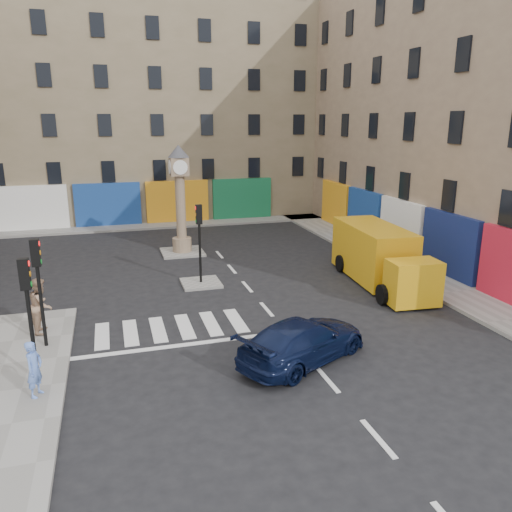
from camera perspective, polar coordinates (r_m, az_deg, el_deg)
name	(u,v)px	position (r m, az deg, el deg)	size (l,w,h in m)	color
ground	(302,351)	(17.21, 5.34, -10.77)	(120.00, 120.00, 0.00)	black
sidewalk_right	(380,255)	(29.31, 13.97, 0.07)	(2.60, 30.00, 0.15)	gray
sidewalk_far	(138,226)	(37.31, -13.29, 3.33)	(32.00, 2.40, 0.15)	gray
island_near	(201,283)	(23.85, -6.31, -3.09)	(1.80, 1.80, 0.12)	gray
island_far	(182,252)	(29.54, -8.41, 0.45)	(2.40, 2.40, 0.12)	gray
building_right	(489,112)	(32.05, 25.04, 14.73)	(10.00, 30.00, 16.00)	#957D61
building_far	(127,107)	(42.36, -14.53, 16.12)	(32.00, 10.00, 17.00)	#857358
traffic_light_left_near	(28,301)	(15.51, -24.63, -4.65)	(0.28, 0.22, 3.70)	black
traffic_light_left_far	(38,276)	(17.78, -23.64, -2.10)	(0.28, 0.22, 3.70)	black
traffic_light_island	(199,231)	(23.18, -6.49, 2.86)	(0.28, 0.22, 3.70)	black
clock_pillar	(180,193)	(28.85, -8.67, 7.16)	(1.20, 1.20, 6.10)	#957D61
navy_sedan	(303,341)	(16.30, 5.42, -9.60)	(1.96, 4.82, 1.40)	black
yellow_van	(379,256)	(24.30, 13.91, -0.03)	(2.92, 7.39, 2.63)	gold
pedestrian_blue	(34,369)	(15.26, -24.00, -11.70)	(0.59, 0.39, 1.61)	#5E83D8
pedestrian_tan	(41,305)	(19.45, -23.35, -5.18)	(0.98, 0.76, 2.02)	#9E7C61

